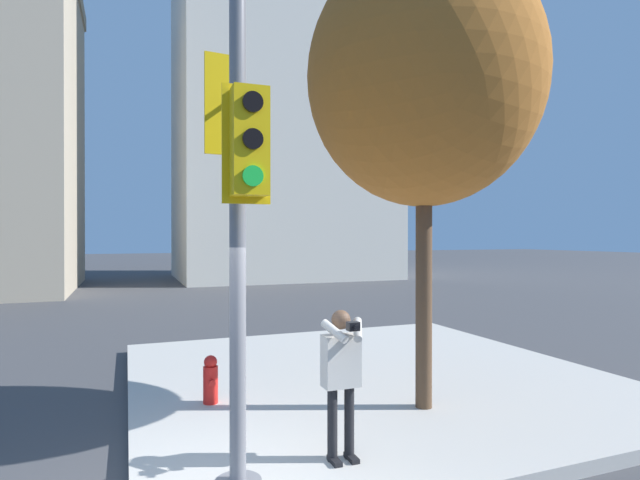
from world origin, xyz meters
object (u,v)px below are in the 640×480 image
(person_photographer, at_px, (341,370))
(fire_hydrant, at_px, (211,380))
(street_tree, at_px, (424,79))
(traffic_signal_pole, at_px, (236,193))

(person_photographer, relative_size, fire_hydrant, 2.34)
(street_tree, xyz_separation_m, fire_hydrant, (-2.80, 1.27, -4.32))
(person_photographer, bearing_deg, traffic_signal_pole, -166.47)
(person_photographer, height_order, fire_hydrant, person_photographer)
(fire_hydrant, bearing_deg, street_tree, -24.36)
(fire_hydrant, bearing_deg, person_photographer, -66.60)
(street_tree, height_order, fire_hydrant, street_tree)
(street_tree, distance_m, fire_hydrant, 5.30)
(traffic_signal_pole, bearing_deg, person_photographer, 13.53)
(person_photographer, xyz_separation_m, street_tree, (1.77, 1.12, 3.69))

